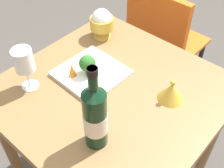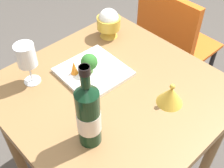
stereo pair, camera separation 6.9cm
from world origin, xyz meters
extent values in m
cube|color=olive|center=(0.00, 0.00, 0.74)|extent=(0.81, 0.81, 0.04)
cylinder|color=olive|center=(0.35, -0.35, 0.36)|extent=(0.05, 0.05, 0.72)
cylinder|color=olive|center=(-0.35, 0.35, 0.36)|extent=(0.05, 0.05, 0.72)
cylinder|color=olive|center=(0.35, 0.35, 0.36)|extent=(0.05, 0.05, 0.72)
cube|color=orange|center=(0.80, 0.22, 0.44)|extent=(0.41, 0.41, 0.02)
cube|color=orange|center=(0.62, 0.22, 0.65)|extent=(0.05, 0.40, 0.40)
cylinder|color=black|center=(0.98, 0.39, 0.21)|extent=(0.03, 0.03, 0.43)
cylinder|color=black|center=(0.97, 0.05, 0.21)|extent=(0.03, 0.03, 0.43)
cylinder|color=black|center=(0.64, 0.39, 0.21)|extent=(0.03, 0.03, 0.43)
cylinder|color=black|center=(0.63, 0.05, 0.21)|extent=(0.03, 0.03, 0.43)
cylinder|color=black|center=(-0.21, -0.12, 0.87)|extent=(0.08, 0.08, 0.22)
cone|color=black|center=(-0.21, -0.12, 0.99)|extent=(0.08, 0.08, 0.03)
cylinder|color=black|center=(-0.21, -0.12, 1.04)|extent=(0.03, 0.03, 0.07)
cylinder|color=black|center=(-0.21, -0.12, 1.07)|extent=(0.03, 0.03, 0.02)
cylinder|color=silver|center=(-0.21, -0.12, 0.86)|extent=(0.08, 0.08, 0.08)
cylinder|color=white|center=(-0.20, 0.25, 0.76)|extent=(0.07, 0.07, 0.00)
cylinder|color=white|center=(-0.20, 0.25, 0.80)|extent=(0.01, 0.01, 0.08)
cylinder|color=white|center=(-0.20, 0.25, 0.89)|extent=(0.08, 0.08, 0.09)
cone|color=gold|center=(0.24, 0.27, 0.78)|extent=(0.08, 0.08, 0.04)
cylinder|color=gold|center=(0.24, 0.27, 0.83)|extent=(0.11, 0.11, 0.05)
sphere|color=white|center=(0.24, 0.27, 0.85)|extent=(0.09, 0.09, 0.09)
cone|color=gold|center=(0.11, -0.20, 0.79)|extent=(0.10, 0.10, 0.07)
sphere|color=gold|center=(0.11, -0.20, 0.84)|extent=(0.02, 0.02, 0.02)
cube|color=white|center=(0.01, 0.12, 0.76)|extent=(0.26, 0.26, 0.02)
cylinder|color=#729E4C|center=(-0.01, 0.12, 0.79)|extent=(0.03, 0.03, 0.03)
sphere|color=#2D6B28|center=(-0.01, 0.12, 0.82)|extent=(0.07, 0.07, 0.07)
cone|color=orange|center=(-0.06, 0.16, 0.80)|extent=(0.03, 0.03, 0.06)
camera|label=1|loc=(-0.59, -0.53, 1.57)|focal=46.35mm
camera|label=2|loc=(-0.54, -0.57, 1.57)|focal=46.35mm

